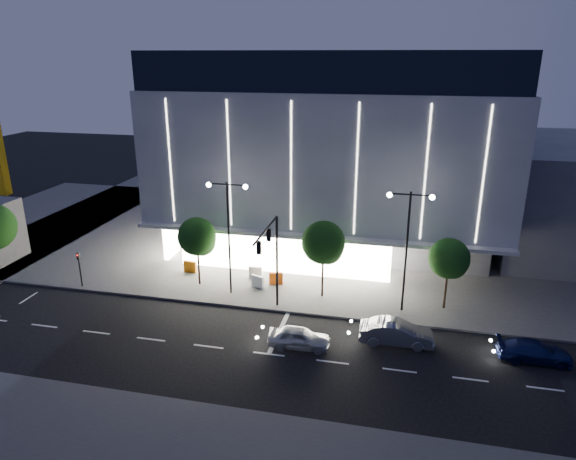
% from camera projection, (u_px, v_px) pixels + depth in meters
% --- Properties ---
extents(ground, '(160.00, 160.00, 0.00)m').
position_uv_depth(ground, '(245.00, 338.00, 33.80)').
color(ground, black).
rests_on(ground, ground).
extents(sidewalk_museum, '(70.00, 40.00, 0.15)m').
position_uv_depth(sidewalk_museum, '(356.00, 228.00, 54.88)').
color(sidewalk_museum, '#474747').
rests_on(sidewalk_museum, ground).
extents(museum, '(30.00, 25.80, 18.00)m').
position_uv_depth(museum, '(338.00, 144.00, 50.75)').
color(museum, '#4C4C51').
rests_on(museum, ground).
extents(traffic_mast, '(0.33, 5.89, 7.07)m').
position_uv_depth(traffic_mast, '(272.00, 250.00, 35.04)').
color(traffic_mast, black).
rests_on(traffic_mast, ground).
extents(street_lamp_west, '(3.16, 0.36, 9.00)m').
position_uv_depth(street_lamp_west, '(228.00, 222.00, 38.02)').
color(street_lamp_west, black).
rests_on(street_lamp_west, ground).
extents(street_lamp_east, '(3.16, 0.36, 9.00)m').
position_uv_depth(street_lamp_east, '(408.00, 235.00, 35.33)').
color(street_lamp_east, black).
rests_on(street_lamp_east, ground).
extents(ped_signal_far, '(0.22, 0.24, 3.00)m').
position_uv_depth(ped_signal_far, '(80.00, 266.00, 40.45)').
color(ped_signal_far, black).
rests_on(ped_signal_far, ground).
extents(tree_left, '(3.02, 3.02, 5.72)m').
position_uv_depth(tree_left, '(197.00, 239.00, 40.20)').
color(tree_left, black).
rests_on(tree_left, ground).
extents(tree_mid, '(3.25, 3.25, 6.15)m').
position_uv_depth(tree_mid, '(324.00, 245.00, 38.03)').
color(tree_mid, black).
rests_on(tree_mid, ground).
extents(tree_right, '(2.91, 2.91, 5.51)m').
position_uv_depth(tree_right, '(449.00, 261.00, 36.31)').
color(tree_right, black).
rests_on(tree_right, ground).
extents(car_lead, '(4.03, 1.74, 1.36)m').
position_uv_depth(car_lead, '(299.00, 338.00, 32.58)').
color(car_lead, silver).
rests_on(car_lead, ground).
extents(car_second, '(4.76, 1.81, 1.55)m').
position_uv_depth(car_second, '(396.00, 333.00, 32.94)').
color(car_second, '#96989D').
rests_on(car_second, ground).
extents(car_third, '(4.41, 1.90, 1.27)m').
position_uv_depth(car_third, '(534.00, 351.00, 31.16)').
color(car_third, navy).
rests_on(car_third, ground).
extents(barrier_a, '(1.12, 0.35, 1.00)m').
position_uv_depth(barrier_a, '(190.00, 267.00, 43.50)').
color(barrier_a, '#D3620B').
rests_on(barrier_a, sidewalk_museum).
extents(barrier_b, '(1.11, 0.31, 1.00)m').
position_uv_depth(barrier_b, '(255.00, 272.00, 42.34)').
color(barrier_b, white).
rests_on(barrier_b, sidewalk_museum).
extents(barrier_c, '(1.13, 0.51, 1.00)m').
position_uv_depth(barrier_c, '(276.00, 278.00, 41.24)').
color(barrier_c, '#E6510C').
rests_on(barrier_c, sidewalk_museum).
extents(barrier_d, '(1.12, 0.62, 1.00)m').
position_uv_depth(barrier_d, '(258.00, 282.00, 40.63)').
color(barrier_d, silver).
rests_on(barrier_d, sidewalk_museum).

